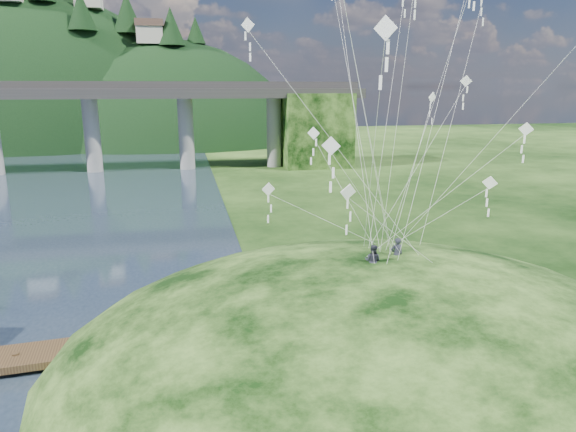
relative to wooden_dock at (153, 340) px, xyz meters
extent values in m
plane|color=black|center=(3.78, -5.19, -0.50)|extent=(320.00, 320.00, 0.00)
ellipsoid|color=black|center=(11.78, -3.19, -2.00)|extent=(36.00, 32.00, 13.00)
cylinder|color=gray|center=(-12.72, 64.81, 6.00)|extent=(2.60, 2.60, 13.00)
cylinder|color=gray|center=(2.78, 64.81, 6.00)|extent=(2.60, 2.60, 13.00)
cylinder|color=gray|center=(18.28, 64.81, 6.00)|extent=(2.60, 2.60, 13.00)
cube|color=black|center=(25.78, 64.81, 6.00)|extent=(12.00, 11.00, 13.00)
ellipsoid|color=black|center=(-36.22, 120.81, -6.50)|extent=(96.00, 68.00, 88.00)
ellipsoid|color=black|center=(-1.22, 112.81, -10.50)|extent=(76.00, 56.00, 72.00)
cone|color=black|center=(-18.67, 101.89, 30.08)|extent=(6.47, 6.47, 8.51)
cone|color=black|center=(-9.44, 108.79, 30.73)|extent=(7.13, 7.13, 9.38)
cone|color=black|center=(0.66, 103.84, 27.37)|extent=(6.56, 6.56, 8.63)
cone|color=black|center=(6.55, 109.43, 27.18)|extent=(4.88, 4.88, 6.42)
cube|color=beige|center=(-18.22, 110.81, 33.68)|extent=(6.00, 5.00, 4.00)
cube|color=beige|center=(-4.22, 104.81, 25.38)|extent=(6.00, 5.00, 4.00)
cube|color=brown|center=(-4.22, 104.81, 28.08)|extent=(6.40, 5.40, 1.60)
cube|color=#372616|center=(0.00, 0.00, 0.01)|extent=(16.18, 3.89, 0.40)
cylinder|color=#372616|center=(-6.84, -0.59, -0.27)|extent=(0.34, 0.34, 1.14)
cylinder|color=#372616|center=(-3.42, -0.30, -0.27)|extent=(0.34, 0.34, 1.14)
cylinder|color=#372616|center=(0.00, 0.00, -0.27)|extent=(0.34, 0.34, 1.14)
cylinder|color=#372616|center=(3.42, 0.30, -0.27)|extent=(0.34, 0.34, 1.14)
cylinder|color=#372616|center=(6.84, 0.59, -0.27)|extent=(0.34, 0.34, 1.14)
imported|color=#282936|center=(13.68, -0.99, 5.38)|extent=(0.73, 0.48, 1.97)
imported|color=#282936|center=(11.87, -1.98, 5.40)|extent=(1.13, 1.10, 1.84)
cube|color=white|center=(13.61, -1.54, 17.62)|extent=(0.11, 0.05, 0.47)
cube|color=white|center=(13.61, -1.54, 17.04)|extent=(0.11, 0.05, 0.47)
cube|color=white|center=(17.07, -1.03, 17.64)|extent=(0.09, 0.08, 0.45)
cube|color=white|center=(19.63, -0.20, 8.15)|extent=(0.71, 0.56, 0.84)
cube|color=white|center=(19.63, -0.20, 7.54)|extent=(0.11, 0.06, 0.50)
cube|color=white|center=(19.63, -0.20, 6.93)|extent=(0.11, 0.06, 0.50)
cube|color=white|center=(19.63, -0.20, 6.32)|extent=(0.11, 0.06, 0.50)
cube|color=white|center=(19.65, 3.40, 13.94)|extent=(0.64, 0.40, 0.71)
cube|color=white|center=(19.65, 3.40, 13.43)|extent=(0.09, 0.04, 0.42)
cube|color=white|center=(19.65, 3.40, 12.92)|extent=(0.09, 0.04, 0.42)
cube|color=white|center=(19.65, 3.40, 12.40)|extent=(0.09, 0.04, 0.42)
cube|color=white|center=(8.88, -9.87, 15.47)|extent=(0.64, 0.58, 0.81)
cube|color=white|center=(8.88, -9.87, 14.89)|extent=(0.10, 0.07, 0.47)
cube|color=white|center=(8.88, -9.87, 14.31)|extent=(0.10, 0.07, 0.47)
cube|color=white|center=(8.88, -9.87, 13.73)|extent=(0.10, 0.07, 0.47)
cube|color=white|center=(16.34, 5.78, 18.75)|extent=(0.11, 0.05, 0.50)
cube|color=white|center=(16.34, 5.78, 18.13)|extent=(0.11, 0.05, 0.50)
cube|color=white|center=(6.73, 1.16, 8.02)|extent=(0.78, 0.24, 0.79)
cube|color=white|center=(6.73, 1.16, 7.45)|extent=(0.10, 0.06, 0.46)
cube|color=white|center=(6.73, 1.16, 6.89)|extent=(0.10, 0.06, 0.46)
cube|color=white|center=(6.73, 1.16, 6.33)|extent=(0.10, 0.06, 0.46)
cube|color=white|center=(5.53, -0.40, 16.52)|extent=(0.62, 0.40, 0.70)
cube|color=white|center=(5.53, -0.40, 16.02)|extent=(0.09, 0.05, 0.41)
cube|color=white|center=(5.53, -0.40, 15.52)|extent=(0.09, 0.05, 0.41)
cube|color=white|center=(5.53, -0.40, 15.02)|extent=(0.09, 0.05, 0.41)
cube|color=white|center=(8.73, -4.31, 11.00)|extent=(0.79, 0.48, 0.88)
cube|color=white|center=(8.73, -4.31, 10.37)|extent=(0.11, 0.06, 0.51)
cube|color=white|center=(8.73, -4.31, 9.75)|extent=(0.11, 0.06, 0.51)
cube|color=white|center=(8.73, -4.31, 9.12)|extent=(0.11, 0.06, 0.51)
cube|color=white|center=(17.47, 3.45, 12.95)|extent=(0.63, 0.34, 0.68)
cube|color=white|center=(17.47, 3.45, 12.46)|extent=(0.08, 0.07, 0.40)
cube|color=white|center=(17.47, 3.45, 11.98)|extent=(0.08, 0.07, 0.40)
cube|color=white|center=(17.47, 3.45, 11.49)|extent=(0.08, 0.07, 0.40)
cube|color=white|center=(21.09, 4.60, 18.80)|extent=(0.11, 0.05, 0.49)
cube|color=white|center=(21.09, 4.60, 18.20)|extent=(0.11, 0.05, 0.49)
cube|color=white|center=(21.09, 4.60, 17.60)|extent=(0.11, 0.05, 0.49)
cube|color=white|center=(9.27, -5.30, 9.04)|extent=(0.79, 0.27, 0.78)
cube|color=white|center=(9.27, -5.30, 8.47)|extent=(0.10, 0.07, 0.47)
cube|color=white|center=(9.27, -5.30, 7.90)|extent=(0.10, 0.07, 0.47)
cube|color=white|center=(9.27, -5.30, 7.33)|extent=(0.10, 0.07, 0.47)
cube|color=white|center=(19.46, 3.53, 18.49)|extent=(0.11, 0.03, 0.51)
cube|color=white|center=(9.20, 0.76, 11.12)|extent=(0.58, 0.47, 0.71)
cube|color=white|center=(9.20, 0.76, 10.62)|extent=(0.09, 0.06, 0.41)
cube|color=white|center=(9.20, 0.76, 10.11)|extent=(0.09, 0.06, 0.41)
cube|color=white|center=(9.20, 0.76, 9.61)|extent=(0.09, 0.06, 0.41)
cube|color=white|center=(21.41, -0.48, 11.25)|extent=(0.66, 0.54, 0.79)
cube|color=white|center=(21.41, -0.48, 10.67)|extent=(0.11, 0.06, 0.47)
cube|color=white|center=(21.41, -0.48, 10.10)|extent=(0.11, 0.06, 0.47)
cube|color=white|center=(21.41, -0.48, 9.52)|extent=(0.11, 0.06, 0.47)
camera|label=1|loc=(2.15, -26.75, 13.59)|focal=32.00mm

